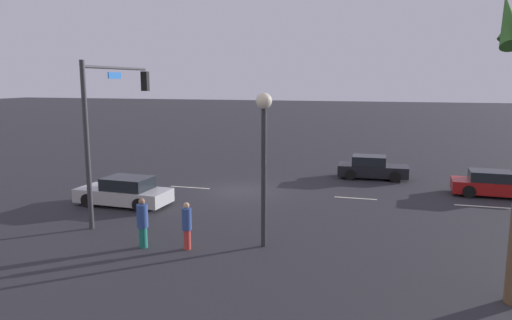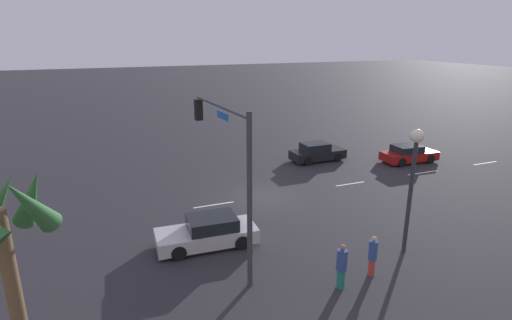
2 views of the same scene
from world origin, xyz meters
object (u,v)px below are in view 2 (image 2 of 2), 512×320
object	(u,v)px
car_0	(208,232)
palm_tree_0	(3,229)
traffic_signal	(229,157)
streetlamp	(413,167)
car_2	(317,152)
pedestrian_1	(342,265)
car_1	(409,154)
pedestrian_0	(373,255)

from	to	relation	value
car_0	palm_tree_0	xyz separation A→B (m)	(6.47, 5.61, 3.98)
traffic_signal	streetlamp	xyz separation A→B (m)	(-7.30, 2.05, -0.65)
car_2	pedestrian_1	xyz separation A→B (m)	(7.38, 14.54, 0.31)
car_1	car_2	size ratio (longest dim) A/B	1.02
car_1	traffic_signal	size ratio (longest dim) A/B	0.63
car_1	car_2	xyz separation A→B (m)	(6.18, -2.84, 0.03)
car_1	pedestrian_0	size ratio (longest dim) A/B	2.47
car_0	car_1	bearing A→B (deg)	-158.77
pedestrian_0	pedestrian_1	size ratio (longest dim) A/B	0.95
traffic_signal	car_1	bearing A→B (deg)	-153.45
car_1	streetlamp	distance (m)	14.47
traffic_signal	palm_tree_0	distance (m)	8.01
car_1	car_2	world-z (taller)	car_2
pedestrian_0	car_2	bearing A→B (deg)	-112.10
car_1	car_2	distance (m)	6.80
car_2	traffic_signal	bearing A→B (deg)	46.63
car_1	pedestrian_1	bearing A→B (deg)	40.80
car_2	streetlamp	xyz separation A→B (m)	(3.29, 13.26, 3.26)
pedestrian_0	pedestrian_1	world-z (taller)	pedestrian_1
car_1	pedestrian_1	world-z (taller)	pedestrian_1
car_0	car_2	world-z (taller)	car_2
car_0	traffic_signal	bearing A→B (deg)	106.84
car_0	pedestrian_1	distance (m)	6.23
streetlamp	car_1	bearing A→B (deg)	-132.24
car_0	car_2	size ratio (longest dim) A/B	1.10
pedestrian_0	palm_tree_0	distance (m)	12.37
car_2	pedestrian_0	xyz separation A→B (m)	(5.80, 14.29, 0.27)
traffic_signal	car_2	bearing A→B (deg)	-133.37
car_1	traffic_signal	world-z (taller)	traffic_signal
car_0	car_1	world-z (taller)	car_0
car_0	car_1	distance (m)	18.54
palm_tree_0	car_1	bearing A→B (deg)	-152.59
car_2	palm_tree_0	distance (m)	23.54
car_0	streetlamp	bearing A→B (deg)	154.55
car_0	palm_tree_0	distance (m)	9.44
car_0	streetlamp	distance (m)	9.25
car_2	streetlamp	world-z (taller)	streetlamp
car_2	streetlamp	bearing A→B (deg)	76.06
palm_tree_0	streetlamp	bearing A→B (deg)	-172.47
car_0	traffic_signal	distance (m)	4.29
pedestrian_0	pedestrian_1	xyz separation A→B (m)	(1.58, 0.25, 0.04)
traffic_signal	palm_tree_0	xyz separation A→B (m)	(6.98, 3.93, 0.07)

